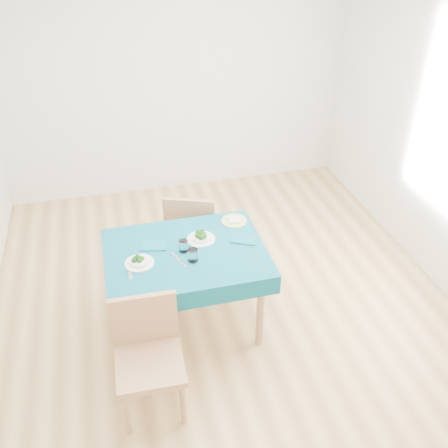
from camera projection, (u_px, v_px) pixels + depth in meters
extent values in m
cube|color=#A37844|center=(224.00, 304.00, 4.47)|extent=(4.00, 4.50, 0.02)
cube|color=silver|center=(174.00, 78.00, 5.53)|extent=(4.00, 0.02, 2.70)
cube|color=silver|center=(370.00, 430.00, 1.90)|extent=(4.00, 0.02, 2.70)
cube|color=#084E60|center=(187.00, 289.00, 4.05)|extent=(1.23, 0.93, 0.76)
cube|color=#9C6F49|center=(148.00, 349.00, 3.26)|extent=(0.47, 0.51, 1.14)
cube|color=#9C6F49|center=(194.00, 214.00, 4.64)|extent=(0.61, 0.63, 1.14)
cube|color=silver|center=(130.00, 272.00, 3.63)|extent=(0.03, 0.18, 0.00)
cube|color=silver|center=(179.00, 260.00, 3.75)|extent=(0.10, 0.22, 0.00)
cube|color=silver|center=(193.00, 239.00, 3.98)|extent=(0.05, 0.16, 0.00)
cube|color=silver|center=(247.00, 242.00, 3.94)|extent=(0.07, 0.18, 0.00)
cube|color=#0C586A|center=(154.00, 246.00, 3.89)|extent=(0.22, 0.18, 0.01)
cube|color=#0C586A|center=(244.00, 239.00, 3.97)|extent=(0.24, 0.22, 0.01)
cylinder|color=white|center=(184.00, 246.00, 3.82)|extent=(0.07, 0.07, 0.09)
cylinder|color=white|center=(193.00, 255.00, 3.72)|extent=(0.08, 0.08, 0.10)
cylinder|color=#AFBC5B|center=(234.00, 221.00, 4.19)|extent=(0.22, 0.22, 0.01)
cube|color=beige|center=(234.00, 220.00, 4.18)|extent=(0.10, 0.10, 0.01)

